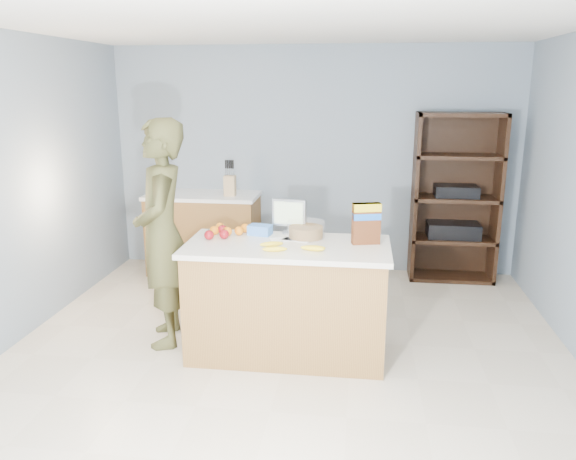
# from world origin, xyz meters

# --- Properties ---
(floor) EXTENTS (4.50, 5.00, 0.02)m
(floor) POSITION_xyz_m (0.00, 0.00, 0.00)
(floor) COLOR beige
(floor) RESTS_ON ground
(walls) EXTENTS (4.52, 5.02, 2.51)m
(walls) POSITION_xyz_m (0.00, 0.00, 1.65)
(walls) COLOR gray
(walls) RESTS_ON ground
(counter_peninsula) EXTENTS (1.56, 0.76, 0.90)m
(counter_peninsula) POSITION_xyz_m (0.00, 0.30, 0.42)
(counter_peninsula) COLOR brown
(counter_peninsula) RESTS_ON ground
(back_cabinet) EXTENTS (1.24, 0.62, 0.90)m
(back_cabinet) POSITION_xyz_m (-1.20, 2.20, 0.45)
(back_cabinet) COLOR brown
(back_cabinet) RESTS_ON ground
(shelving_unit) EXTENTS (0.90, 0.40, 1.80)m
(shelving_unit) POSITION_xyz_m (1.55, 2.35, 0.86)
(shelving_unit) COLOR black
(shelving_unit) RESTS_ON ground
(person) EXTENTS (0.62, 0.77, 1.83)m
(person) POSITION_xyz_m (-1.02, 0.40, 0.92)
(person) COLOR #413F20
(person) RESTS_ON ground
(knife_block) EXTENTS (0.12, 0.10, 0.31)m
(knife_block) POSITION_xyz_m (-0.87, 2.13, 1.02)
(knife_block) COLOR tan
(knife_block) RESTS_ON back_cabinet
(envelopes) EXTENTS (0.34, 0.18, 0.00)m
(envelopes) POSITION_xyz_m (0.01, 0.44, 0.90)
(envelopes) COLOR white
(envelopes) RESTS_ON counter_peninsula
(bananas) EXTENTS (0.50, 0.22, 0.04)m
(bananas) POSITION_xyz_m (0.06, 0.16, 0.92)
(bananas) COLOR yellow
(bananas) RESTS_ON counter_peninsula
(apples) EXTENTS (0.19, 0.26, 0.08)m
(apples) POSITION_xyz_m (-0.57, 0.42, 0.94)
(apples) COLOR maroon
(apples) RESTS_ON counter_peninsula
(oranges) EXTENTS (0.30, 0.21, 0.07)m
(oranges) POSITION_xyz_m (-0.53, 0.53, 0.94)
(oranges) COLOR orange
(oranges) RESTS_ON counter_peninsula
(blue_carton) EXTENTS (0.20, 0.15, 0.08)m
(blue_carton) POSITION_xyz_m (-0.26, 0.55, 0.94)
(blue_carton) COLOR blue
(blue_carton) RESTS_ON counter_peninsula
(salad_bowl) EXTENTS (0.30, 0.30, 0.13)m
(salad_bowl) POSITION_xyz_m (0.12, 0.51, 0.96)
(salad_bowl) COLOR #267219
(salad_bowl) RESTS_ON counter_peninsula
(tv) EXTENTS (0.28, 0.12, 0.28)m
(tv) POSITION_xyz_m (-0.03, 0.63, 1.06)
(tv) COLOR silver
(tv) RESTS_ON counter_peninsula
(cereal_box) EXTENTS (0.22, 0.13, 0.32)m
(cereal_box) POSITION_xyz_m (0.59, 0.40, 1.08)
(cereal_box) COLOR #592B14
(cereal_box) RESTS_ON counter_peninsula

